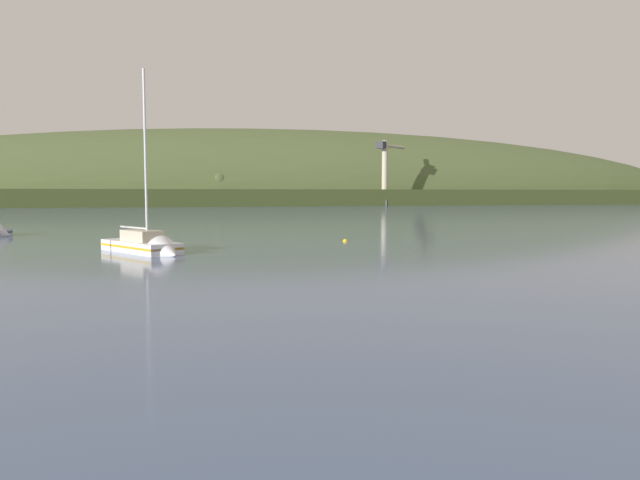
# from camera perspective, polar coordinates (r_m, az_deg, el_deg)

# --- Properties ---
(far_shoreline_hill) EXTENTS (510.29, 89.49, 61.52)m
(far_shoreline_hill) POSITION_cam_1_polar(r_m,az_deg,el_deg) (251.49, -2.76, 3.45)
(far_shoreline_hill) COLOR #35401E
(far_shoreline_hill) RESTS_ON ground
(dockside_crane) EXTENTS (14.86, 12.67, 23.43)m
(dockside_crane) POSITION_cam_1_polar(r_m,az_deg,el_deg) (221.44, 6.17, 6.28)
(dockside_crane) COLOR #4C4C51
(dockside_crane) RESTS_ON ground
(sailboat_outer_reach) EXTENTS (7.02, 9.31, 15.07)m
(sailboat_outer_reach) POSITION_cam_1_polar(r_m,az_deg,el_deg) (48.13, -15.95, -0.79)
(sailboat_outer_reach) COLOR white
(sailboat_outer_reach) RESTS_ON ground
(mooring_buoy_foreground) EXTENTS (0.47, 0.47, 0.55)m
(mooring_buoy_foreground) POSITION_cam_1_polar(r_m,az_deg,el_deg) (57.58, 2.39, -0.12)
(mooring_buoy_foreground) COLOR yellow
(mooring_buoy_foreground) RESTS_ON ground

